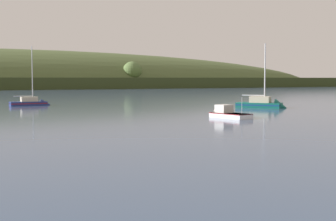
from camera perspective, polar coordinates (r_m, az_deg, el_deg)
name	(u,v)px	position (r m, az deg, el deg)	size (l,w,h in m)	color
sailboat_near_mooring	(265,106)	(76.45, 11.53, 0.54)	(7.20, 7.77, 11.40)	#0F564C
sailboat_far_left	(32,104)	(84.11, -15.95, 0.76)	(6.90, 2.41, 10.99)	navy
fishing_boat_moored	(226,115)	(56.62, 7.02, -0.54)	(3.39, 5.69, 3.34)	white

